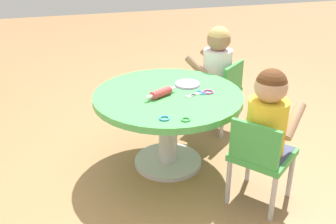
{
  "coord_description": "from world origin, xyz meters",
  "views": [
    {
      "loc": [
        -2.13,
        0.59,
        1.43
      ],
      "look_at": [
        0.0,
        0.0,
        0.38
      ],
      "focal_mm": 42.03,
      "sensor_mm": 36.0,
      "label": 1
    }
  ],
  "objects_px": {
    "craft_table": "(168,110)",
    "rolling_pin": "(161,93)",
    "child_chair_left": "(260,156)",
    "seated_child_right": "(217,61)",
    "craft_scissors": "(197,94)",
    "child_chair_right": "(220,91)",
    "seated_child_left": "(268,116)"
  },
  "relations": [
    {
      "from": "craft_table",
      "to": "rolling_pin",
      "type": "distance_m",
      "value": 0.15
    },
    {
      "from": "child_chair_left",
      "to": "rolling_pin",
      "type": "relative_size",
      "value": 2.52
    },
    {
      "from": "seated_child_right",
      "to": "craft_scissors",
      "type": "relative_size",
      "value": 3.58
    },
    {
      "from": "craft_table",
      "to": "child_chair_right",
      "type": "xyz_separation_m",
      "value": [
        0.38,
        -0.51,
        -0.08
      ]
    },
    {
      "from": "child_chair_left",
      "to": "child_chair_right",
      "type": "height_order",
      "value": "same"
    },
    {
      "from": "seated_child_left",
      "to": "craft_scissors",
      "type": "distance_m",
      "value": 0.5
    },
    {
      "from": "child_chair_right",
      "to": "seated_child_left",
      "type": "bearing_deg",
      "value": 173.04
    },
    {
      "from": "craft_table",
      "to": "seated_child_right",
      "type": "xyz_separation_m",
      "value": [
        0.41,
        -0.49,
        0.15
      ]
    },
    {
      "from": "craft_table",
      "to": "child_chair_right",
      "type": "bearing_deg",
      "value": -53.06
    },
    {
      "from": "child_chair_left",
      "to": "seated_child_right",
      "type": "relative_size",
      "value": 1.05
    },
    {
      "from": "craft_table",
      "to": "rolling_pin",
      "type": "height_order",
      "value": "rolling_pin"
    },
    {
      "from": "rolling_pin",
      "to": "craft_scissors",
      "type": "xyz_separation_m",
      "value": [
        -0.02,
        -0.22,
        -0.02
      ]
    },
    {
      "from": "craft_table",
      "to": "rolling_pin",
      "type": "bearing_deg",
      "value": 123.76
    },
    {
      "from": "child_chair_left",
      "to": "rolling_pin",
      "type": "height_order",
      "value": "rolling_pin"
    },
    {
      "from": "craft_table",
      "to": "child_chair_right",
      "type": "distance_m",
      "value": 0.64
    },
    {
      "from": "craft_table",
      "to": "child_chair_right",
      "type": "relative_size",
      "value": 1.71
    },
    {
      "from": "craft_table",
      "to": "seated_child_left",
      "type": "distance_m",
      "value": 0.65
    },
    {
      "from": "seated_child_left",
      "to": "craft_scissors",
      "type": "xyz_separation_m",
      "value": [
        0.44,
        0.23,
        -0.03
      ]
    },
    {
      "from": "craft_table",
      "to": "seated_child_right",
      "type": "relative_size",
      "value": 1.8
    },
    {
      "from": "child_chair_left",
      "to": "seated_child_left",
      "type": "xyz_separation_m",
      "value": [
        0.02,
        -0.03,
        0.23
      ]
    },
    {
      "from": "seated_child_left",
      "to": "child_chair_right",
      "type": "xyz_separation_m",
      "value": [
        0.88,
        -0.11,
        -0.23
      ]
    },
    {
      "from": "craft_table",
      "to": "craft_scissors",
      "type": "relative_size",
      "value": 6.44
    },
    {
      "from": "seated_child_left",
      "to": "rolling_pin",
      "type": "bearing_deg",
      "value": 44.94
    },
    {
      "from": "child_chair_left",
      "to": "craft_scissors",
      "type": "xyz_separation_m",
      "value": [
        0.46,
        0.2,
        0.2
      ]
    },
    {
      "from": "rolling_pin",
      "to": "craft_scissors",
      "type": "relative_size",
      "value": 1.49
    },
    {
      "from": "child_chair_right",
      "to": "craft_scissors",
      "type": "height_order",
      "value": "child_chair_right"
    },
    {
      "from": "child_chair_left",
      "to": "rolling_pin",
      "type": "bearing_deg",
      "value": 41.41
    },
    {
      "from": "child_chair_right",
      "to": "craft_scissors",
      "type": "distance_m",
      "value": 0.59
    },
    {
      "from": "seated_child_left",
      "to": "seated_child_right",
      "type": "height_order",
      "value": "same"
    },
    {
      "from": "craft_scissors",
      "to": "seated_child_right",
      "type": "bearing_deg",
      "value": -33.76
    },
    {
      "from": "seated_child_left",
      "to": "child_chair_left",
      "type": "bearing_deg",
      "value": 128.76
    },
    {
      "from": "seated_child_right",
      "to": "craft_scissors",
      "type": "height_order",
      "value": "seated_child_right"
    }
  ]
}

